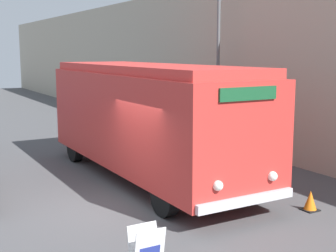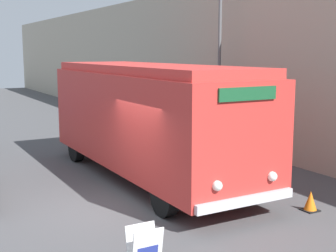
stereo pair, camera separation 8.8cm
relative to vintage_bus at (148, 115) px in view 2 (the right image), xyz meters
The scene contains 5 objects.
ground_plane 3.34m from the vintage_bus, 131.66° to the right, with size 80.00×80.00×0.00m, color #4C4C4F.
building_wall_right 9.46m from the vintage_bus, 57.94° to the left, with size 0.30×60.00×6.42m.
vintage_bus is the anchor object (origin of this frame).
streetlamp 5.11m from the vintage_bus, 27.60° to the left, with size 0.36×0.36×6.49m.
traffic_cone 5.19m from the vintage_bus, 66.00° to the right, with size 0.36×0.36×0.48m.
Camera 2 is at (-4.31, -10.02, 3.73)m, focal length 50.00 mm.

